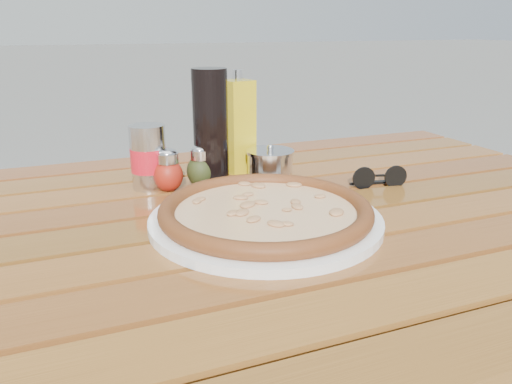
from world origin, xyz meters
name	(u,v)px	position (x,y,z in m)	size (l,w,h in m)	color
table	(260,254)	(0.00, 0.00, 0.67)	(1.40, 0.90, 0.75)	#331E0B
plate	(266,220)	(-0.01, -0.05, 0.76)	(0.36, 0.36, 0.01)	white
pizza	(266,210)	(-0.01, -0.05, 0.77)	(0.38, 0.38, 0.03)	#FFE5B6
pepper_shaker	(168,171)	(-0.11, 0.17, 0.79)	(0.06, 0.06, 0.08)	#AE2413
oregano_shaker	(201,167)	(-0.05, 0.18, 0.79)	(0.06, 0.06, 0.08)	#333B17
dark_bottle	(211,128)	(-0.03, 0.18, 0.86)	(0.07, 0.07, 0.22)	black
soda_can	(148,158)	(-0.14, 0.20, 0.81)	(0.08, 0.08, 0.12)	silver
olive_oil_cruet	(238,126)	(0.05, 0.25, 0.85)	(0.07, 0.07, 0.21)	gold
parmesan_tin	(270,164)	(0.09, 0.17, 0.78)	(0.12, 0.12, 0.07)	silver
sunglasses	(379,178)	(0.27, 0.05, 0.77)	(0.11, 0.04, 0.04)	black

